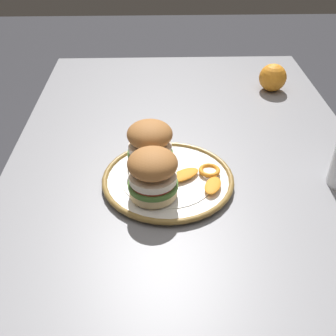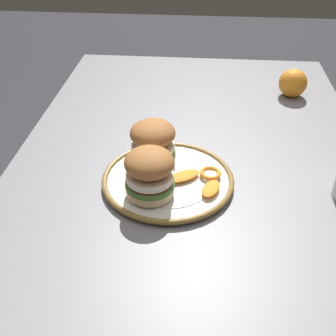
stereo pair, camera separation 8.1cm
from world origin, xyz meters
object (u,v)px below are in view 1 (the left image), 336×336
(dining_table, at_px, (190,220))
(sandwich_half_right, at_px, (150,143))
(sandwich_half_left, at_px, (153,173))
(whole_orange, at_px, (273,78))
(dinner_plate, at_px, (168,180))

(dining_table, xyz_separation_m, sandwich_half_right, (-0.06, -0.09, 0.17))
(sandwich_half_left, bearing_deg, whole_orange, 144.90)
(dining_table, height_order, sandwich_half_left, sandwich_half_left)
(dinner_plate, distance_m, sandwich_half_right, 0.09)
(sandwich_half_left, xyz_separation_m, whole_orange, (-0.51, 0.36, -0.03))
(whole_orange, bearing_deg, dining_table, -30.81)
(dining_table, distance_m, whole_orange, 0.56)
(dining_table, distance_m, sandwich_half_left, 0.19)
(dining_table, height_order, whole_orange, whole_orange)
(dinner_plate, bearing_deg, sandwich_half_right, -144.47)
(dinner_plate, relative_size, sandwich_half_right, 2.70)
(dinner_plate, xyz_separation_m, sandwich_half_left, (0.06, -0.03, 0.06))
(dinner_plate, relative_size, whole_orange, 3.45)
(dining_table, bearing_deg, dinner_plate, -103.42)
(sandwich_half_right, bearing_deg, dinner_plate, 35.53)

